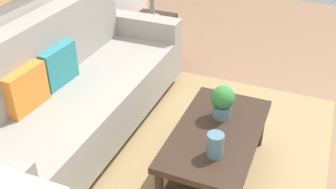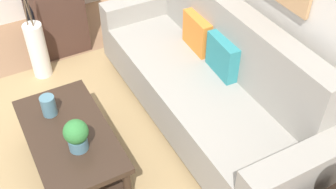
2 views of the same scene
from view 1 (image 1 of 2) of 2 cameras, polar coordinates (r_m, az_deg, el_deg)
name	(u,v)px [view 1 (image 1 of 2)]	position (r m, az deg, el deg)	size (l,w,h in m)	color
area_rug	(208,173)	(3.20, 5.80, -11.15)	(2.93, 1.74, 0.01)	#A38456
couch	(75,94)	(3.40, -13.24, 0.00)	(2.50, 0.84, 1.08)	gray
throw_pillow_orange	(25,89)	(3.09, -19.78, 0.73)	(0.36, 0.12, 0.32)	orange
throw_pillow_teal	(58,65)	(3.35, -15.51, 4.03)	(0.36, 0.12, 0.32)	teal
coffee_table	(216,143)	(2.99, 6.89, -6.93)	(1.10, 0.60, 0.43)	#332319
tabletop_vase	(215,145)	(2.66, 6.77, -7.19)	(0.12, 0.12, 0.17)	slate
potted_plant_tabletop	(223,101)	(3.00, 7.82, -0.92)	(0.18, 0.18, 0.26)	slate
side_table	(153,40)	(4.64, -2.16, 7.79)	(0.44, 0.44, 0.56)	#332319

